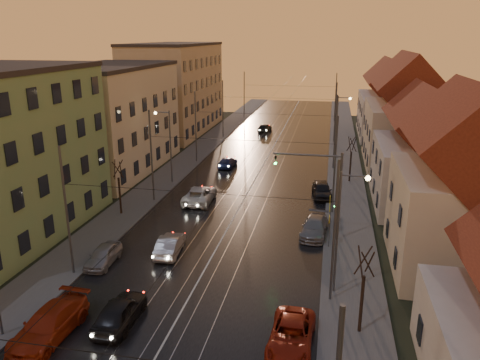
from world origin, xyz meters
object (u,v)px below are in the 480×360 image
Objects in this scene: street_lamp_1 at (343,222)px; driving_car_1 at (170,245)px; driving_car_0 at (120,311)px; driving_car_4 at (265,128)px; driving_car_3 at (228,162)px; parked_right_1 at (315,227)px; street_lamp_3 at (339,120)px; parked_left_2 at (49,324)px; parked_right_0 at (291,335)px; driving_car_2 at (200,195)px; traffic_light_mast at (327,185)px; street_lamp_2 at (168,139)px; parked_right_2 at (322,190)px; parked_left_3 at (103,255)px.

driving_car_1 is (-12.31, 3.35, -4.18)m from street_lamp_1.
driving_car_0 is 1.12× the size of driving_car_4.
driving_car_1 is at bearing 95.22° from driving_car_3.
driving_car_1 is 11.76m from parked_right_1.
street_lamp_1 is 1.00× the size of street_lamp_3.
street_lamp_3 is 1.47× the size of parked_left_2.
parked_right_0 is (-2.46, -41.87, -4.21)m from street_lamp_3.
street_lamp_1 reaches higher than driving_car_2.
driving_car_4 is at bearing 104.42° from traffic_light_mast.
street_lamp_2 is 28.01m from parked_left_2.
driving_car_2 is at bearing 158.51° from parked_right_1.
street_lamp_3 is 19.01m from driving_car_4.
driving_car_2 is 23.10m from parked_right_0.
driving_car_2 is at bearing -169.41° from parked_right_2.
parked_left_3 is 16.56m from parked_right_1.
driving_car_0 is (-12.12, -41.66, -4.11)m from street_lamp_3.
traffic_light_mast is at bearing -35.07° from street_lamp_2.
parked_right_1 is (11.32, -5.79, -0.06)m from driving_car_2.
driving_car_2 is 1.30× the size of driving_car_3.
driving_car_2 is 1.23× the size of parked_right_2.
parked_right_1 is at bearing -34.47° from street_lamp_2.
driving_car_0 reaches higher than driving_car_3.
traffic_light_mast reaches higher than driving_car_0.
street_lamp_1 is 13.99m from driving_car_0.
parked_right_1 is at bearing 53.36° from parked_left_2.
parked_left_2 is 12.95m from parked_right_0.
parked_left_3 is at bearing 177.11° from street_lamp_1.
parked_right_1 is at bearing 26.86° from parked_left_3.
parked_right_2 is (11.64, 3.80, -0.00)m from driving_car_2.
parked_right_0 is (9.66, -0.20, -0.10)m from driving_car_0.
street_lamp_1 is 16.96m from parked_left_3.
driving_car_1 is 0.88× the size of parked_right_0.
parked_right_2 is (0.32, 9.59, 0.06)m from parked_right_1.
parked_right_2 is at bearing -130.67° from driving_car_1.
street_lamp_2 is 18.15m from driving_car_1.
street_lamp_3 is at bearing -144.92° from driving_car_3.
parked_right_2 is (11.76, -9.20, 0.15)m from driving_car_3.
parked_left_3 is at bearing -84.62° from street_lamp_2.
driving_car_2 is (-1.09, 20.25, -0.02)m from driving_car_0.
parked_left_2 is 1.39× the size of parked_left_3.
driving_car_3 is (-13.33, -8.41, -4.27)m from street_lamp_3.
driving_car_4 is (1.37, 22.59, 0.08)m from driving_car_3.
driving_car_3 is 26.93m from parked_left_3.
parked_left_2 is 29.36m from parked_right_2.
traffic_light_mast is 1.68× the size of driving_car_1.
parked_left_3 is at bearing 26.45° from driving_car_1.
traffic_light_mast is at bearing -162.59° from driving_car_1.
street_lamp_1 reaches higher than driving_car_4.
parked_right_1 is at bearing -99.42° from parked_right_2.
street_lamp_1 is 9.92m from parked_right_1.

